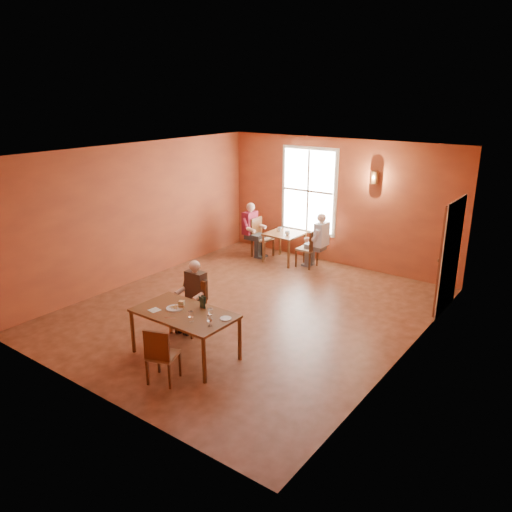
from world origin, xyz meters
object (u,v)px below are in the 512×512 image
Objects in this scene: diner_white at (308,241)px; diner_maroon at (262,231)px; main_table at (185,334)px; chair_diner_main at (190,308)px; diner_main at (189,301)px; chair_empty at (163,354)px; chair_diner_maroon at (263,238)px; second_table at (284,247)px; chair_diner_white at (307,248)px.

diner_white is 1.36m from diner_maroon.
main_table is 1.25× the size of diner_white.
chair_diner_main is 0.14m from diner_main.
main_table is 0.76m from chair_empty.
diner_maroon reaches higher than chair_diner_maroon.
diner_white is 1.34m from chair_diner_maroon.
chair_diner_maroon is at bearing 180.00° from second_table.
chair_diner_white is 0.18m from diner_white.
chair_empty is at bearing -171.08° from diner_white.
chair_empty is at bearing -70.66° from main_table.
diner_main is at bearing -177.99° from chair_diner_white.
chair_diner_white is (0.65, 0.00, 0.10)m from second_table.
diner_white is at bearing -88.39° from chair_diner_main.
diner_maroon is (-1.36, 0.00, 0.02)m from diner_white.
chair_diner_main reaches higher than chair_empty.
chair_diner_main is 1.00× the size of chair_diner_white.
chair_diner_main is 0.77× the size of diner_main.
main_table is 4.99m from second_table.
chair_diner_maroon is at bearing 90.00° from diner_maroon.
chair_diner_main is at bearing 127.57° from main_table.
diner_white is at bearing 79.07° from chair_empty.
chair_diner_white reaches higher than main_table.
chair_empty is 0.66× the size of diner_maroon.
chair_diner_main is at bearing -178.39° from diner_white.
chair_diner_maroon is (-1.45, 4.20, -0.11)m from diner_main.
diner_maroon reaches higher than chair_diner_main.
chair_diner_maroon is at bearing 91.83° from chair_empty.
chair_diner_maroon is at bearing -70.84° from chair_diner_main.
diner_maroon is (-1.48, 4.20, 0.06)m from diner_main.
main_table is at bearing 127.57° from chair_diner_main.
diner_white is at bearing 90.00° from diner_maroon.
diner_main is 0.91× the size of diner_maroon.
second_table is at bearing 90.00° from diner_white.
chair_diner_main is 4.42m from diner_maroon.
chair_diner_main is 1.13× the size of second_table.
chair_diner_white is at bearing 79.37° from chair_empty.
chair_diner_main is at bearing -90.00° from diner_main.
diner_white is (0.68, 0.00, 0.28)m from second_table.
main_table is 1.74× the size of chair_diner_white.
diner_main is at bearing -79.24° from second_table.
chair_diner_main reaches higher than second_table.
second_table is at bearing 105.08° from main_table.
chair_empty is (0.75, -1.33, -0.16)m from diner_main.
chair_diner_main is 4.17m from diner_white.
chair_diner_maroon reaches higher than main_table.
chair_empty reaches higher than main_table.
diner_main is 1.38× the size of chair_empty.
chair_diner_maroon is (-1.33, 0.00, -0.15)m from diner_white.
diner_main is at bearing 99.53° from chair_empty.
second_table is 0.89× the size of chair_diner_white.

